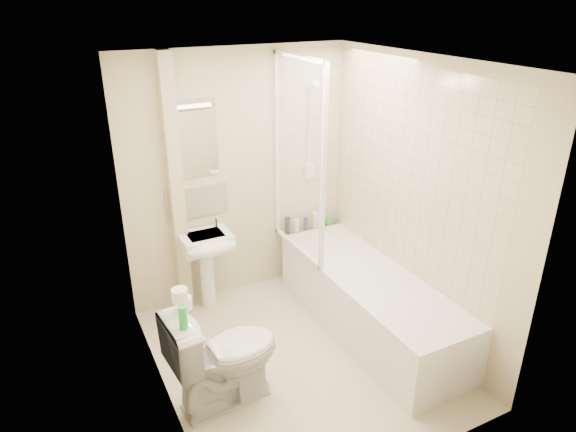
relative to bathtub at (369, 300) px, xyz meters
name	(u,v)px	position (x,y,z in m)	size (l,w,h in m)	color
floor	(299,356)	(-0.75, -0.07, -0.29)	(2.50, 2.50, 0.00)	beige
wall_back	(238,178)	(-0.75, 1.18, 0.91)	(2.20, 0.02, 2.40)	beige
wall_left	(154,259)	(-1.85, -0.07, 0.91)	(0.02, 2.50, 2.40)	beige
wall_right	(416,202)	(0.35, -0.07, 0.91)	(0.02, 2.50, 2.40)	beige
ceiling	(302,62)	(-0.75, -0.07, 2.11)	(2.20, 2.50, 0.02)	white
tile_back	(308,145)	(0.00, 1.17, 1.14)	(0.70, 0.01, 1.75)	beige
tile_right	(412,174)	(0.34, 0.00, 1.14)	(0.01, 2.10, 1.75)	beige
pipe_boxing	(176,190)	(-1.37, 1.12, 0.91)	(0.12, 0.12, 2.40)	beige
splashback	(197,202)	(-1.17, 1.17, 0.74)	(0.60, 0.01, 0.30)	beige
mirror	(193,145)	(-1.17, 1.17, 1.29)	(0.46, 0.01, 0.60)	white
strip_light	(190,103)	(-1.17, 1.14, 1.66)	(0.42, 0.07, 0.07)	silver
bathtub	(369,300)	(0.00, 0.00, 0.00)	(0.70, 2.10, 0.55)	white
shower_screen	(298,159)	(-0.35, 0.73, 1.16)	(0.04, 0.92, 1.80)	white
shower_fixture	(311,134)	(0.00, 1.12, 1.26)	(0.10, 0.16, 0.99)	white
pedestal_sink	(208,251)	(-1.17, 0.94, 0.34)	(0.46, 0.44, 0.89)	white
bottle_black_a	(287,225)	(-0.27, 1.09, 0.35)	(0.06, 0.06, 0.18)	black
bottle_white_a	(297,225)	(-0.17, 1.09, 0.33)	(0.06, 0.06, 0.13)	silver
bottle_blue	(306,223)	(-0.06, 1.09, 0.33)	(0.05, 0.05, 0.13)	#131454
bottle_cream	(315,220)	(0.05, 1.09, 0.35)	(0.06, 0.06, 0.17)	beige
bottle_white_b	(319,220)	(0.10, 1.09, 0.34)	(0.05, 0.05, 0.15)	white
bottle_green	(329,221)	(0.22, 1.09, 0.30)	(0.07, 0.07, 0.08)	green
toilet	(224,355)	(-1.47, -0.27, 0.12)	(0.84, 0.53, 0.82)	white
toilet_roll_lower	(185,303)	(-1.70, -0.17, 0.58)	(0.10, 0.10, 0.09)	white
toilet_roll_upper	(180,295)	(-1.73, -0.20, 0.67)	(0.11, 0.11, 0.09)	white
green_bottle	(183,317)	(-1.77, -0.39, 0.61)	(0.05, 0.05, 0.16)	green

